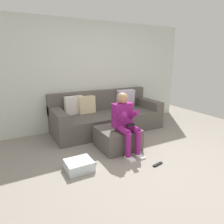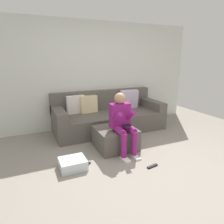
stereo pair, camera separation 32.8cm
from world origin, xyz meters
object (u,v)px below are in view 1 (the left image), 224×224
object	(u,v)px
person_seated	(125,120)
remote_by_storage_bin	(92,166)
ottoman	(117,138)
remote_near_ottoman	(158,164)
storage_bin	(79,165)
couch_sectional	(106,117)

from	to	relation	value
person_seated	remote_by_storage_bin	xyz separation A→B (m)	(-0.73, -0.23, -0.57)
ottoman	person_seated	bearing A→B (deg)	-76.03
person_seated	remote_near_ottoman	size ratio (longest dim) A/B	5.44
storage_bin	remote_by_storage_bin	distance (m)	0.21
storage_bin	person_seated	bearing A→B (deg)	12.84
storage_bin	remote_by_storage_bin	size ratio (longest dim) A/B	2.00
ottoman	remote_by_storage_bin	bearing A→B (deg)	-148.76
storage_bin	remote_near_ottoman	bearing A→B (deg)	-22.19
person_seated	couch_sectional	bearing A→B (deg)	78.87
couch_sectional	remote_by_storage_bin	size ratio (longest dim) A/B	12.66
couch_sectional	remote_by_storage_bin	bearing A→B (deg)	-124.41
person_seated	ottoman	bearing A→B (deg)	103.97
storage_bin	remote_near_ottoman	distance (m)	1.21
remote_by_storage_bin	ottoman	bearing A→B (deg)	-11.32
remote_near_ottoman	remote_by_storage_bin	xyz separation A→B (m)	(-0.92, 0.44, 0.00)
person_seated	remote_by_storage_bin	world-z (taller)	person_seated
person_seated	remote_near_ottoman	bearing A→B (deg)	-74.73
couch_sectional	person_seated	size ratio (longest dim) A/B	2.36
person_seated	storage_bin	size ratio (longest dim) A/B	2.68
couch_sectional	remote_near_ottoman	world-z (taller)	couch_sectional
couch_sectional	storage_bin	size ratio (longest dim) A/B	6.34
storage_bin	remote_by_storage_bin	world-z (taller)	storage_bin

